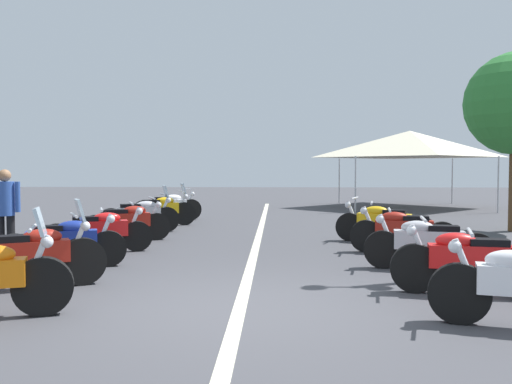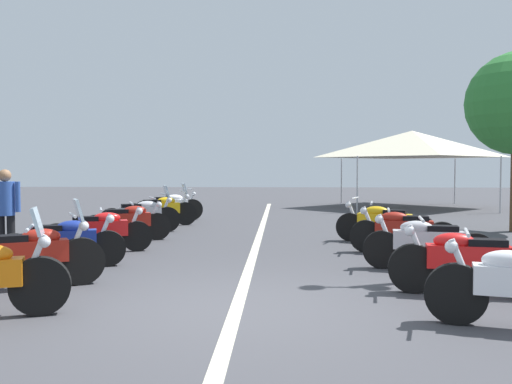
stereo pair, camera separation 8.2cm
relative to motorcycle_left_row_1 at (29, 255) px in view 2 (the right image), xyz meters
The scene contains 15 objects.
ground_plane 3.09m from the motorcycle_left_row_1, 106.89° to the right, with size 80.00×80.00×0.00m, color #424247.
lane_centre_stripe 5.68m from the motorcycle_left_row_1, 31.04° to the right, with size 25.78×0.16×0.01m, color beige.
motorcycle_left_row_1 is the anchor object (origin of this frame).
motorcycle_left_row_2 1.53m from the motorcycle_left_row_1, ahead, with size 0.92×2.00×0.98m.
motorcycle_left_row_3 3.16m from the motorcycle_left_row_1, ahead, with size 0.97×2.02×0.98m.
motorcycle_left_row_4 4.83m from the motorcycle_left_row_1, ahead, with size 1.01×1.86×0.99m.
motorcycle_left_row_5 6.44m from the motorcycle_left_row_1, ahead, with size 0.97×1.95×1.22m.
motorcycle_left_row_6 8.10m from the motorcycle_left_row_1, ahead, with size 0.97×2.04×1.22m.
motorcycle_left_row_7 9.60m from the motorcycle_left_row_1, ahead, with size 1.14×2.01×1.01m.
motorcycle_right_row_1 5.86m from the motorcycle_left_row_1, 90.93° to the right, with size 0.74×2.03×1.01m.
motorcycle_right_row_2 6.04m from the motorcycle_left_row_1, 74.20° to the right, with size 0.76×2.07×0.99m.
motorcycle_right_row_3 6.70m from the motorcycle_left_row_1, 60.00° to the right, with size 0.78×2.06×1.00m.
motorcycle_right_row_4 7.49m from the motorcycle_left_row_1, 49.73° to the right, with size 1.00×2.08×1.00m.
bystander_2 2.75m from the motorcycle_left_row_1, 33.54° to the left, with size 0.32×0.53×1.64m.
event_tent 18.03m from the motorcycle_left_row_1, 29.72° to the right, with size 5.79×5.79×3.20m.
Camera 2 is at (-6.32, -0.52, 1.66)m, focal length 38.00 mm.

